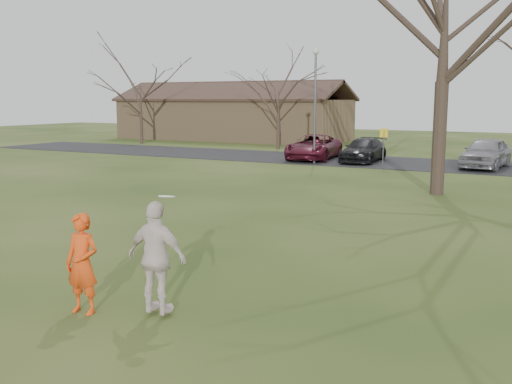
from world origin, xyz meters
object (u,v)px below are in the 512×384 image
player_defender (82,264)px  building (233,117)px  car_2 (314,147)px  car_4 (486,153)px  lamp_post (315,92)px  car_3 (363,150)px  big_tree (446,3)px  catching_play (157,258)px

player_defender → building: building is taller
car_2 → car_4: (9.55, -0.01, 0.07)m
player_defender → car_4: bearing=76.7°
car_2 → car_4: size_ratio=1.11×
car_4 → lamp_post: (-8.70, -2.03, 3.13)m
car_3 → building: (-16.18, 13.44, 1.24)m
car_3 → building: 21.07m
big_tree → player_defender: bearing=-100.8°
car_3 → building: size_ratio=0.22×
catching_play → big_tree: bearing=83.4°
player_defender → car_4: 25.26m
car_2 → building: 18.86m
car_2 → big_tree: 14.43m
building → big_tree: big_tree is taller
catching_play → big_tree: big_tree is taller
lamp_post → car_2: bearing=112.7°
car_2 → car_4: 9.55m
car_2 → car_3: car_2 is taller
player_defender → big_tree: (2.94, 15.47, 6.15)m
big_tree → building: bearing=133.7°
car_4 → big_tree: size_ratio=0.33×
car_4 → player_defender: bearing=-91.5°
building → lamp_post: size_ratio=3.29×
player_defender → building: 42.94m
player_defender → car_4: player_defender is taller
car_2 → catching_play: catching_play is taller
catching_play → lamp_post: 23.56m
player_defender → building: (-19.06, 38.47, 1.08)m
building → big_tree: (22.00, -23.00, 5.07)m
player_defender → car_3: player_defender is taller
car_2 → lamp_post: bearing=-72.8°
building → lamp_post: bearing=-47.9°
catching_play → lamp_post: bearing=105.6°
car_3 → building: bearing=139.2°
building → big_tree: 32.23m
car_4 → car_3: bearing=-173.5°
car_3 → big_tree: 12.85m
car_2 → lamp_post: (0.85, -2.04, 3.21)m
player_defender → catching_play: 1.30m
catching_play → building: building is taller
car_2 → big_tree: (8.85, -9.54, 6.24)m
building → player_defender: bearing=-63.6°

